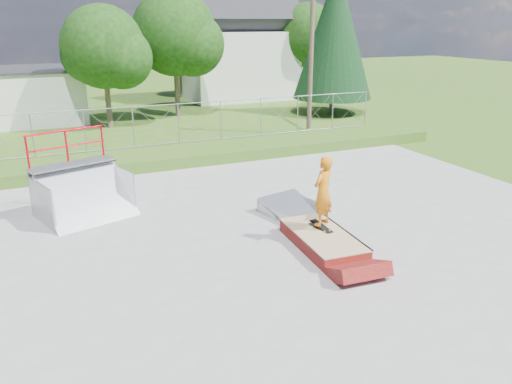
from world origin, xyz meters
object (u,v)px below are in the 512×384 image
flat_bank_ramp (292,208)px  grind_box (323,241)px  skater (323,194)px  quarter_pipe (83,177)px

flat_bank_ramp → grind_box: bearing=-112.4°
grind_box → skater: (0.15, 0.33, 1.19)m
quarter_pipe → flat_bank_ramp: size_ratio=1.57×
grind_box → skater: bearing=69.4°
grind_box → quarter_pipe: 7.41m
flat_bank_ramp → skater: size_ratio=0.86×
grind_box → flat_bank_ramp: bearing=84.9°
skater → flat_bank_ramp: bearing=-123.1°
grind_box → quarter_pipe: (-5.50, 4.86, 1.07)m
quarter_pipe → skater: (5.64, -4.53, 0.12)m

